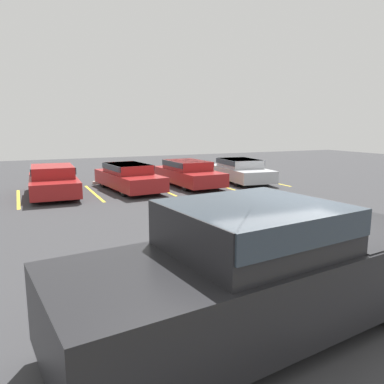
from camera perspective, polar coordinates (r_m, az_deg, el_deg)
ground_plane at (r=6.67m, az=17.76°, el=-15.84°), size 60.00×60.00×0.00m
stall_stripe_a at (r=16.40m, az=-24.95°, el=-0.92°), size 0.12×4.33×0.01m
stall_stripe_b at (r=16.64m, az=-14.73°, el=-0.16°), size 0.12×4.33×0.01m
stall_stripe_c at (r=17.39m, az=-5.10°, el=0.56°), size 0.12×4.33×0.01m
stall_stripe_d at (r=18.59m, az=3.51°, el=1.20°), size 0.12×4.33×0.01m
stall_stripe_e at (r=20.15m, az=10.93°, el=1.72°), size 0.12×4.33×0.01m
pickup_truck at (r=5.41m, az=11.74°, el=-11.14°), size 6.17×2.75×1.85m
parked_sedan_a at (r=16.51m, az=-20.41°, el=1.76°), size 1.98×4.44×1.24m
parked_sedan_b at (r=17.02m, az=-9.67°, el=2.39°), size 2.19×4.78×1.18m
parked_sedan_c at (r=18.10m, az=-0.65°, el=3.02°), size 1.97×4.64×1.20m
parked_sedan_d at (r=19.49m, az=7.31°, el=3.40°), size 2.26×4.60×1.17m
wheel_stop_curb at (r=19.37m, az=-12.52°, el=1.53°), size 1.63×0.20×0.14m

